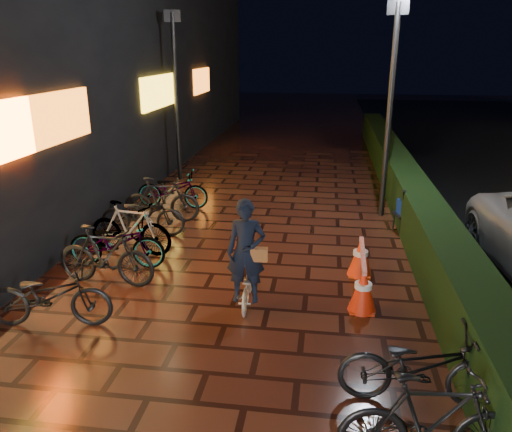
# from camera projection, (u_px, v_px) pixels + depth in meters

# --- Properties ---
(ground) EXTENTS (80.00, 80.00, 0.00)m
(ground) POSITION_uv_depth(u_px,v_px,m) (207.00, 373.00, 6.12)
(ground) COLOR #381911
(ground) RESTS_ON ground
(hedge) EXTENTS (0.70, 20.00, 1.00)m
(hedge) POSITION_uv_depth(u_px,v_px,m) (401.00, 180.00, 13.02)
(hedge) COLOR black
(hedge) RESTS_ON ground
(storefront_block) EXTENTS (12.09, 22.00, 9.00)m
(storefront_block) POSITION_uv_depth(u_px,v_px,m) (6.00, 25.00, 16.72)
(storefront_block) COLOR black
(storefront_block) RESTS_ON ground
(lamp_post_hedge) EXTENTS (0.45, 0.19, 4.75)m
(lamp_post_hedge) POSITION_uv_depth(u_px,v_px,m) (390.00, 103.00, 11.04)
(lamp_post_hedge) COLOR black
(lamp_post_hedge) RESTS_ON ground
(lamp_post_sf) EXTENTS (0.46, 0.18, 4.77)m
(lamp_post_sf) POSITION_uv_depth(u_px,v_px,m) (176.00, 90.00, 14.33)
(lamp_post_sf) COLOR black
(lamp_post_sf) RESTS_ON ground
(cyclist) EXTENTS (0.63, 1.21, 1.71)m
(cyclist) POSITION_uv_depth(u_px,v_px,m) (247.00, 267.00, 7.53)
(cyclist) COLOR silver
(cyclist) RESTS_ON ground
(traffic_barrier) EXTENTS (0.46, 1.70, 0.68)m
(traffic_barrier) POSITION_uv_depth(u_px,v_px,m) (362.00, 272.00, 8.06)
(traffic_barrier) COLOR red
(traffic_barrier) RESTS_ON ground
(cart_assembly) EXTENTS (0.65, 0.69, 1.04)m
(cart_assembly) POSITION_uv_depth(u_px,v_px,m) (408.00, 209.00, 10.58)
(cart_assembly) COLOR black
(cart_assembly) RESTS_ON ground
(parked_bikes_storefront) EXTENTS (2.04, 6.39, 1.03)m
(parked_bikes_storefront) POSITION_uv_depth(u_px,v_px,m) (132.00, 227.00, 9.69)
(parked_bikes_storefront) COLOR black
(parked_bikes_storefront) RESTS_ON ground
(parked_bikes_hedge) EXTENTS (1.83, 1.60, 1.03)m
(parked_bikes_hedge) POSITION_uv_depth(u_px,v_px,m) (424.00, 390.00, 5.06)
(parked_bikes_hedge) COLOR black
(parked_bikes_hedge) RESTS_ON ground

